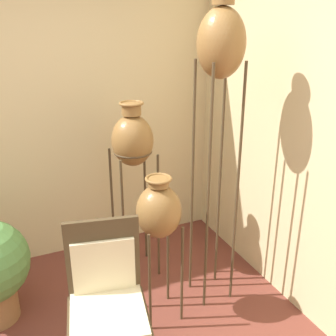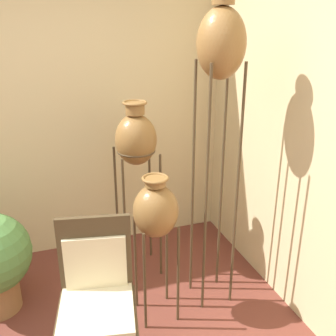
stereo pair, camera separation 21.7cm
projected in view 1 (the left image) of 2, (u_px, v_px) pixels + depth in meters
The scene contains 5 objects.
wall_back at pixel (11, 113), 3.17m from camera, with size 7.55×0.06×2.70m.
vase_stand_tall at pixel (221, 51), 2.50m from camera, with size 0.32×0.32×2.23m.
vase_stand_medium at pixel (133, 142), 3.05m from camera, with size 0.33×0.33×1.48m.
vase_stand_short at pixel (159, 212), 2.65m from camera, with size 0.31×0.31×1.10m.
chair at pixel (106, 296), 2.26m from camera, with size 0.54×0.55×1.00m.
Camera 1 is at (-0.11, -1.56, 2.08)m, focal length 42.00 mm.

